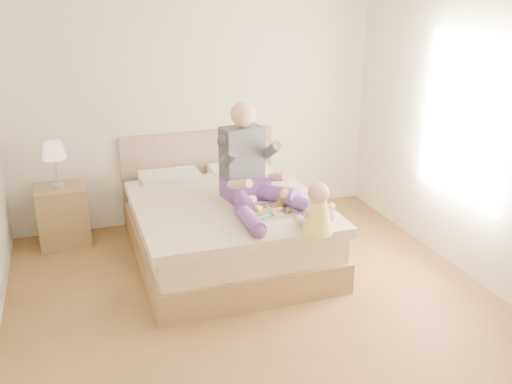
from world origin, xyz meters
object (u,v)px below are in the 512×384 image
object	(u,v)px
adult	(252,174)
baby	(317,212)
tray	(267,210)
bed	(223,223)
nightstand	(63,215)

from	to	relation	value
adult	baby	size ratio (longest dim) A/B	2.76
tray	baby	distance (m)	0.58
bed	adult	world-z (taller)	adult
tray	baby	xyz separation A→B (m)	(0.25, -0.50, 0.14)
bed	tray	bearing A→B (deg)	-66.63
bed	baby	bearing A→B (deg)	-65.09
bed	nightstand	world-z (taller)	bed
bed	nightstand	distance (m)	1.66
nightstand	adult	bearing A→B (deg)	-31.98
nightstand	adult	size ratio (longest dim) A/B	0.51
baby	bed	bearing A→B (deg)	106.62
bed	tray	world-z (taller)	bed
tray	baby	world-z (taller)	baby
tray	baby	bearing A→B (deg)	-74.69
adult	baby	world-z (taller)	adult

